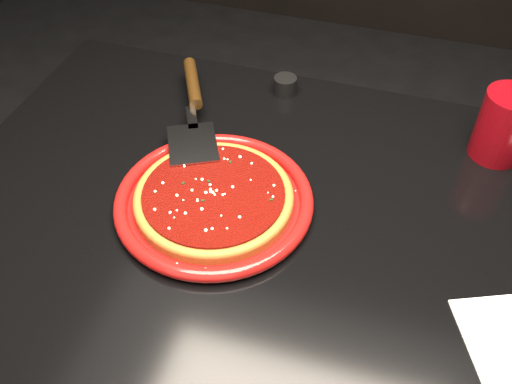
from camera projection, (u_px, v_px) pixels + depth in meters
table at (294, 353)px, 1.14m from camera, size 1.20×0.80×0.75m
plate at (214, 201)px, 0.90m from camera, size 0.38×0.38×0.02m
pizza_crust at (214, 199)px, 0.90m from camera, size 0.31×0.31×0.01m
pizza_crust_rim at (214, 196)px, 0.89m from camera, size 0.31×0.31×0.02m
pizza_sauce at (214, 194)px, 0.89m from camera, size 0.27×0.27×0.01m
parmesan_dusting at (213, 191)px, 0.88m from camera, size 0.22×0.22×0.01m
basil_flecks at (213, 192)px, 0.88m from camera, size 0.20×0.20×0.00m
pizza_server at (194, 109)px, 1.02m from camera, size 0.24×0.35×0.03m
cup at (504, 125)px, 0.95m from camera, size 0.09×0.09×0.12m
ramekin at (285, 85)px, 1.11m from camera, size 0.06×0.06×0.03m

